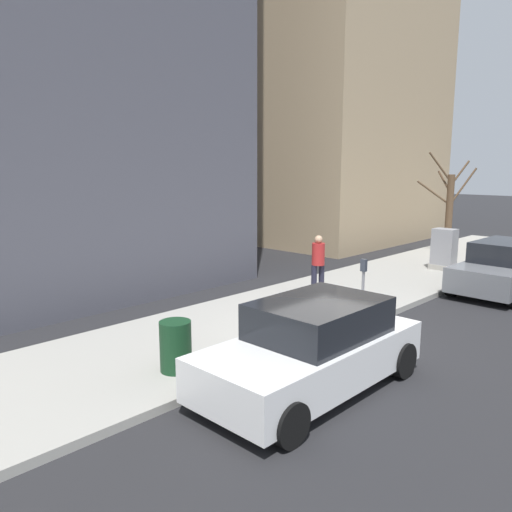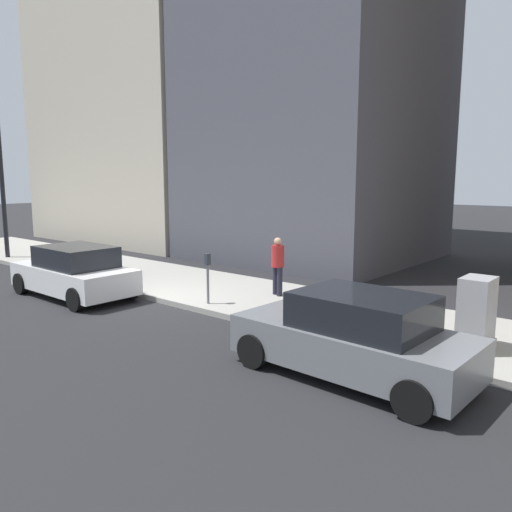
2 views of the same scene
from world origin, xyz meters
TOP-DOWN VIEW (x-y plane):
  - ground_plane at (0.00, 0.00)m, footprint 120.00×120.00m
  - sidewalk at (2.00, 0.00)m, footprint 4.00×36.00m
  - parked_car_grey at (-1.14, -6.98)m, footprint 2.04×4.25m
  - parked_car_white at (-1.11, 2.27)m, footprint 1.92×4.20m
  - parking_meter at (0.45, -1.72)m, footprint 0.14×0.10m
  - utility_box at (1.30, -8.28)m, footprint 0.83×0.61m
  - trash_bin at (0.90, 3.60)m, footprint 0.56×0.56m
  - pedestrian_near_meter at (2.43, -2.53)m, footprint 0.36×0.38m
  - office_tower_right at (11.65, 12.29)m, footprint 12.29×12.29m

SIDE VIEW (x-z plane):
  - ground_plane at x=0.00m, z-range 0.00..0.00m
  - sidewalk at x=2.00m, z-range 0.00..0.15m
  - trash_bin at x=0.90m, z-range 0.15..1.05m
  - parked_car_grey at x=-1.14m, z-range -0.02..1.50m
  - parked_car_white at x=-1.11m, z-range -0.02..1.50m
  - utility_box at x=1.30m, z-range 0.13..1.56m
  - parking_meter at x=0.45m, z-range 0.30..1.65m
  - pedestrian_near_meter at x=2.43m, z-range 0.26..1.92m
  - office_tower_right at x=11.65m, z-range 0.00..26.40m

